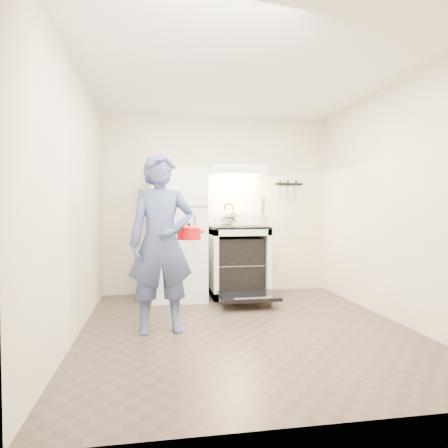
{
  "coord_description": "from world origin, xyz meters",
  "views": [
    {
      "loc": [
        -0.87,
        -3.82,
        1.18
      ],
      "look_at": [
        -0.05,
        1.0,
        1.0
      ],
      "focal_mm": 32.0,
      "sensor_mm": 36.0,
      "label": 1
    }
  ],
  "objects_px": {
    "dutch_oven": "(189,234)",
    "person": "(161,243)",
    "refrigerator": "(179,234)",
    "stove_body": "(238,262)",
    "tea_kettle": "(229,215)"
  },
  "relations": [
    {
      "from": "refrigerator",
      "to": "stove_body",
      "type": "xyz_separation_m",
      "value": [
        0.81,
        0.02,
        -0.39
      ]
    },
    {
      "from": "refrigerator",
      "to": "tea_kettle",
      "type": "bearing_deg",
      "value": 13.59
    },
    {
      "from": "refrigerator",
      "to": "dutch_oven",
      "type": "bearing_deg",
      "value": -88.26
    },
    {
      "from": "stove_body",
      "to": "dutch_oven",
      "type": "distance_m",
      "value": 1.53
    },
    {
      "from": "person",
      "to": "dutch_oven",
      "type": "height_order",
      "value": "person"
    },
    {
      "from": "refrigerator",
      "to": "person",
      "type": "relative_size",
      "value": 0.99
    },
    {
      "from": "tea_kettle",
      "to": "refrigerator",
      "type": "bearing_deg",
      "value": -166.41
    },
    {
      "from": "stove_body",
      "to": "dutch_oven",
      "type": "bearing_deg",
      "value": -121.99
    },
    {
      "from": "person",
      "to": "dutch_oven",
      "type": "bearing_deg",
      "value": 29.31
    },
    {
      "from": "person",
      "to": "dutch_oven",
      "type": "distance_m",
      "value": 0.35
    },
    {
      "from": "dutch_oven",
      "to": "person",
      "type": "bearing_deg",
      "value": -144.45
    },
    {
      "from": "stove_body",
      "to": "person",
      "type": "height_order",
      "value": "person"
    },
    {
      "from": "refrigerator",
      "to": "dutch_oven",
      "type": "height_order",
      "value": "refrigerator"
    },
    {
      "from": "refrigerator",
      "to": "tea_kettle",
      "type": "height_order",
      "value": "refrigerator"
    },
    {
      "from": "stove_body",
      "to": "tea_kettle",
      "type": "relative_size",
      "value": 2.94
    }
  ]
}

